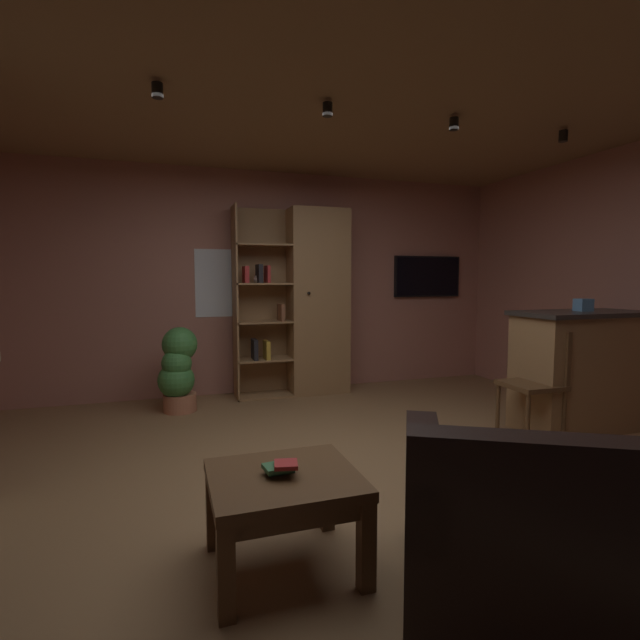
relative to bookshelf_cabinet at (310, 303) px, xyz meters
The scene contains 19 objects.
floor 2.70m from the bookshelf_cabinet, 102.57° to the right, with size 6.07×5.32×0.02m, color olive.
wall_back 0.65m from the bookshelf_cabinet, 153.08° to the left, with size 6.19×0.06×2.59m, color #AD7060.
ceiling 2.91m from the bookshelf_cabinet, 102.57° to the right, with size 6.07×5.32×0.02m, color #8E6B47.
window_pane_back 1.03m from the bookshelf_cabinet, 166.12° to the left, with size 0.64×0.01×0.77m, color white.
bookshelf_cabinet is the anchor object (origin of this frame).
kitchen_bar_counter 2.94m from the bookshelf_cabinet, 44.86° to the right, with size 1.47×0.59×1.06m.
tissue_box 2.79m from the bookshelf_cabinet, 46.54° to the right, with size 0.12×0.12×0.11m, color #598CBF.
leather_couch 4.02m from the bookshelf_cabinet, 89.23° to the right, with size 1.90×1.59×0.84m.
coffee_table 3.46m from the bookshelf_cabinet, 108.99° to the right, with size 0.68×0.61×0.45m.
table_book_0 3.41m from the bookshelf_cabinet, 109.36° to the right, with size 0.13×0.08×0.03m, color #387247.
table_book_1 3.44m from the bookshelf_cabinet, 109.43° to the right, with size 0.13×0.10×0.02m, color #387247.
table_book_2 3.46m from the bookshelf_cabinet, 108.78° to the right, with size 0.11×0.10×0.02m, color #B22D2D.
dining_chair 2.59m from the bookshelf_cabinet, 57.28° to the right, with size 0.43×0.43×0.92m.
potted_floor_plant 1.68m from the bookshelf_cabinet, 166.43° to the right, with size 0.40×0.40×0.86m.
wall_mounted_tv 1.72m from the bookshelf_cabinet, ahead, with size 0.95×0.06×0.53m.
track_light_spot_1 2.98m from the bookshelf_cabinet, 128.42° to the right, with size 0.07×0.07×0.09m, color black.
track_light_spot_2 2.57m from the bookshelf_cabinet, 103.58° to the right, with size 0.07×0.07×0.09m, color black.
track_light_spot_3 2.58m from the bookshelf_cabinet, 75.96° to the right, with size 0.07×0.07×0.09m, color black.
track_light_spot_4 2.98m from the bookshelf_cabinet, 53.29° to the right, with size 0.07×0.07×0.09m, color black.
Camera 1 is at (-1.05, -2.82, 1.35)m, focal length 26.21 mm.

